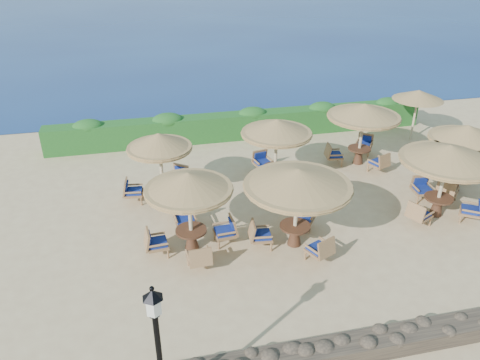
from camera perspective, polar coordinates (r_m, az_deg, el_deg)
ground at (r=16.47m, az=5.88°, el=-4.23°), size 120.00×120.00×0.00m
hedge at (r=22.41m, az=0.26°, el=6.67°), size 18.00×0.90×1.20m
stone_wall at (r=11.94m, az=15.61°, el=-18.80°), size 15.00×0.65×0.44m
extra_parasol at (r=23.15m, az=20.92°, el=9.65°), size 2.30×2.30×2.41m
cafe_set_0 at (r=13.85m, az=-6.20°, el=-2.35°), size 2.84×2.84×2.65m
cafe_set_1 at (r=13.96m, az=7.04°, el=-1.06°), size 3.28×3.28×2.65m
cafe_set_2 at (r=16.86m, az=23.88°, el=1.83°), size 3.14×3.14×2.65m
cafe_set_3 at (r=16.65m, az=-9.69°, el=2.83°), size 2.58×2.76×2.65m
cafe_set_4 at (r=17.61m, az=4.46°, el=5.35°), size 2.69×2.88×2.65m
cafe_set_5 at (r=19.89m, az=14.79°, el=7.08°), size 2.99×2.99×2.65m
cafe_set_6 at (r=18.88m, az=25.69°, el=4.13°), size 2.62×2.62×2.65m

